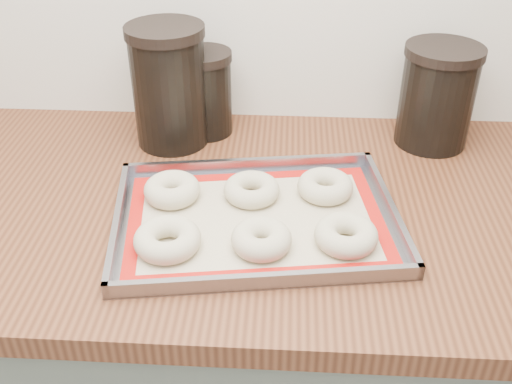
# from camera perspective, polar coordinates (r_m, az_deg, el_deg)

# --- Properties ---
(cabinet) EXTENTS (3.00, 0.65, 0.86)m
(cabinet) POSITION_cam_1_polar(r_m,az_deg,el_deg) (1.37, 4.56, -17.18)
(cabinet) COLOR slate
(cabinet) RESTS_ON floor
(countertop) EXTENTS (3.06, 0.68, 0.04)m
(countertop) POSITION_cam_1_polar(r_m,az_deg,el_deg) (1.06, 5.64, -1.69)
(countertop) COLOR brown
(countertop) RESTS_ON cabinet
(baking_tray) EXTENTS (0.50, 0.39, 0.03)m
(baking_tray) POSITION_cam_1_polar(r_m,az_deg,el_deg) (0.99, 0.00, -2.56)
(baking_tray) COLOR gray
(baking_tray) RESTS_ON countertop
(baking_mat) EXTENTS (0.46, 0.35, 0.00)m
(baking_mat) POSITION_cam_1_polar(r_m,az_deg,el_deg) (0.99, 0.00, -2.65)
(baking_mat) COLOR #C6B793
(baking_mat) RESTS_ON baking_tray
(bagel_front_left) EXTENTS (0.11, 0.11, 0.04)m
(bagel_front_left) POSITION_cam_1_polar(r_m,az_deg,el_deg) (0.93, -8.43, -4.50)
(bagel_front_left) COLOR #C1B696
(bagel_front_left) RESTS_ON baking_mat
(bagel_front_mid) EXTENTS (0.10, 0.10, 0.04)m
(bagel_front_mid) POSITION_cam_1_polar(r_m,az_deg,el_deg) (0.92, 0.52, -4.50)
(bagel_front_mid) COLOR #C1B696
(bagel_front_mid) RESTS_ON baking_mat
(bagel_front_right) EXTENTS (0.11, 0.11, 0.04)m
(bagel_front_right) POSITION_cam_1_polar(r_m,az_deg,el_deg) (0.94, 8.57, -4.09)
(bagel_front_right) COLOR #C1B696
(bagel_front_right) RESTS_ON baking_mat
(bagel_back_left) EXTENTS (0.12, 0.12, 0.04)m
(bagel_back_left) POSITION_cam_1_polar(r_m,az_deg,el_deg) (1.04, -8.00, 0.22)
(bagel_back_left) COLOR #C1B696
(bagel_back_left) RESTS_ON baking_mat
(bagel_back_mid) EXTENTS (0.10, 0.10, 0.03)m
(bagel_back_mid) POSITION_cam_1_polar(r_m,az_deg,el_deg) (1.03, -0.41, 0.23)
(bagel_back_mid) COLOR #C1B696
(bagel_back_mid) RESTS_ON baking_mat
(bagel_back_right) EXTENTS (0.11, 0.11, 0.03)m
(bagel_back_right) POSITION_cam_1_polar(r_m,az_deg,el_deg) (1.05, 6.60, 0.55)
(bagel_back_right) COLOR #C1B696
(bagel_back_right) RESTS_ON baking_mat
(canister_left) EXTENTS (0.15, 0.15, 0.24)m
(canister_left) POSITION_cam_1_polar(r_m,az_deg,el_deg) (1.19, -8.28, 9.97)
(canister_left) COLOR black
(canister_left) RESTS_ON countertop
(canister_mid) EXTENTS (0.11, 0.11, 0.17)m
(canister_mid) POSITION_cam_1_polar(r_m,az_deg,el_deg) (1.23, -4.87, 9.42)
(canister_mid) COLOR black
(canister_mid) RESTS_ON countertop
(canister_right) EXTENTS (0.15, 0.15, 0.20)m
(canister_right) POSITION_cam_1_polar(r_m,az_deg,el_deg) (1.23, 16.86, 8.76)
(canister_right) COLOR black
(canister_right) RESTS_ON countertop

